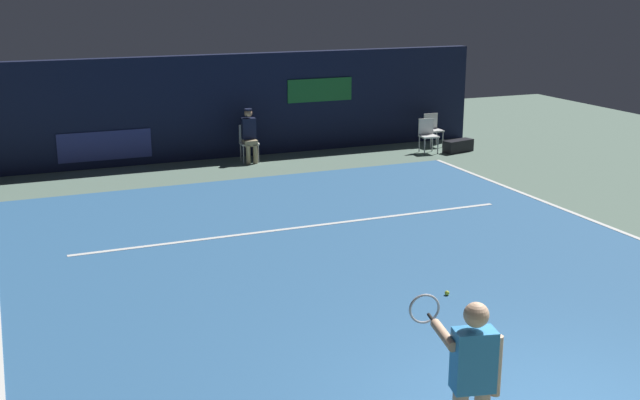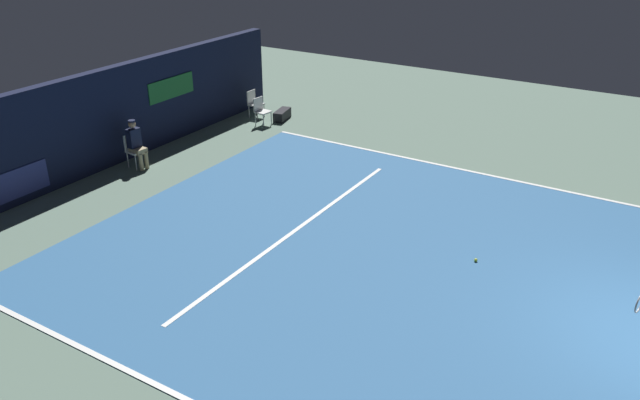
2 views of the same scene
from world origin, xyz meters
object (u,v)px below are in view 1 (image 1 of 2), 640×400
tennis_ball (447,293)px  equipment_bag (458,146)px  courtside_chair_near (433,128)px  courtside_chair_far (428,134)px  line_judge_on_chair (249,135)px  tennis_player (471,381)px

tennis_ball → equipment_bag: bearing=57.1°
courtside_chair_near → equipment_bag: courtside_chair_near is taller
courtside_chair_far → tennis_ball: courtside_chair_far is taller
courtside_chair_far → equipment_bag: 0.89m
tennis_ball → line_judge_on_chair: bearing=89.7°
line_judge_on_chair → courtside_chair_far: (4.65, -0.71, -0.18)m
courtside_chair_near → courtside_chair_far: bearing=-128.7°
courtside_chair_near → equipment_bag: bearing=-75.6°
line_judge_on_chair → courtside_chair_near: line_judge_on_chair is taller
equipment_bag → tennis_player: bearing=-134.6°
tennis_player → line_judge_on_chair: (2.17, 13.26, -0.30)m
tennis_player → tennis_ball: (2.12, 3.81, -0.94)m
line_judge_on_chair → courtside_chair_near: 5.20m
line_judge_on_chair → tennis_ball: size_ratio=19.41×
tennis_player → line_judge_on_chair: 13.44m
equipment_bag → line_judge_on_chair: bearing=157.0°
equipment_bag → courtside_chair_near: bearing=91.6°
courtside_chair_far → courtside_chair_near: bearing=51.3°
courtside_chair_far → equipment_bag: (0.78, -0.26, -0.34)m
tennis_player → tennis_ball: bearing=60.9°
line_judge_on_chair → tennis_ball: (-0.05, -9.45, -0.64)m
courtside_chair_far → tennis_ball: size_ratio=12.94×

